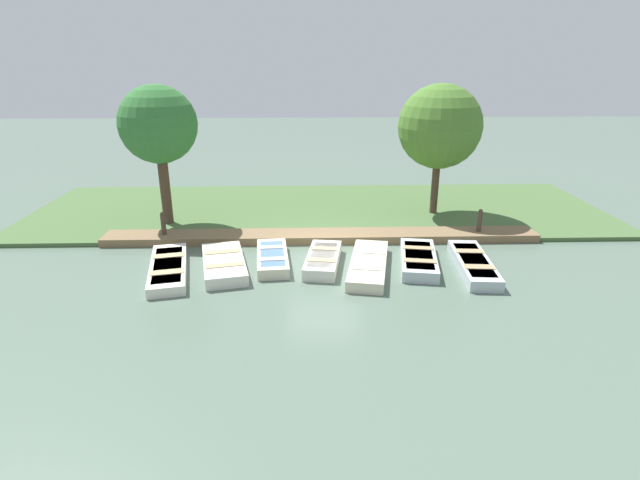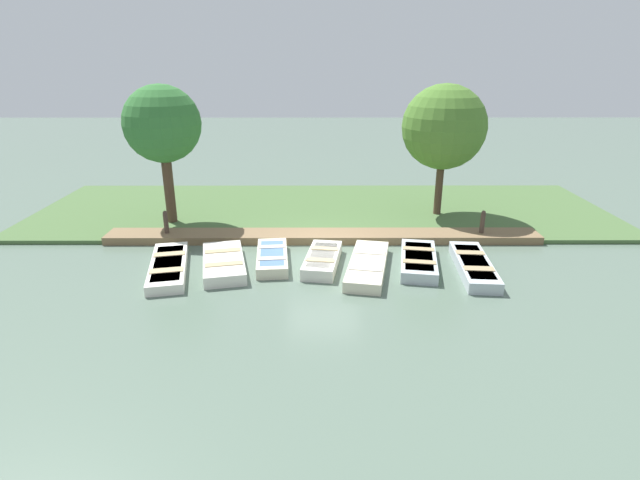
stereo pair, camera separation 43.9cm
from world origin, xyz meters
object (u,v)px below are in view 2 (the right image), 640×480
object	(u,v)px
rowboat_0	(168,266)
mooring_post_near	(166,225)
rowboat_2	(272,257)
mooring_post_far	(482,225)
park_tree_left	(444,127)
rowboat_1	(224,263)
park_tree_far_left	(162,125)
rowboat_5	(418,260)
rowboat_6	(474,266)
rowboat_3	(322,260)
rowboat_4	(368,265)

from	to	relation	value
rowboat_0	mooring_post_near	bearing A→B (deg)	-175.52
rowboat_2	mooring_post_far	xyz separation A→B (m)	(-2.11, 7.42, 0.38)
rowboat_2	park_tree_left	world-z (taller)	park_tree_left
rowboat_0	rowboat_2	bearing A→B (deg)	90.24
rowboat_1	park_tree_far_left	xyz separation A→B (m)	(-4.33, -2.80, 3.71)
rowboat_1	park_tree_left	size ratio (longest dim) A/B	0.59
rowboat_5	mooring_post_far	world-z (taller)	mooring_post_far
rowboat_5	rowboat_6	bearing A→B (deg)	85.06
rowboat_0	rowboat_5	size ratio (longest dim) A/B	1.19
rowboat_2	rowboat_6	distance (m)	6.37
mooring_post_far	park_tree_left	distance (m)	4.29
rowboat_5	rowboat_6	distance (m)	1.69
rowboat_6	park_tree_left	size ratio (longest dim) A/B	0.65
rowboat_2	rowboat_3	world-z (taller)	rowboat_3
rowboat_0	rowboat_4	size ratio (longest dim) A/B	1.00
park_tree_left	rowboat_3	bearing A→B (deg)	-43.03
rowboat_2	mooring_post_near	size ratio (longest dim) A/B	2.48
rowboat_0	rowboat_5	distance (m)	7.87
rowboat_1	rowboat_2	size ratio (longest dim) A/B	1.14
rowboat_4	park_tree_left	distance (m)	7.37
rowboat_3	rowboat_5	bearing A→B (deg)	97.77
rowboat_4	mooring_post_near	bearing A→B (deg)	-100.51
rowboat_3	park_tree_far_left	bearing A→B (deg)	-116.47
rowboat_1	park_tree_left	distance (m)	10.17
rowboat_0	rowboat_4	distance (m)	6.20
rowboat_0	rowboat_1	distance (m)	1.69
rowboat_6	park_tree_far_left	distance (m)	12.15
rowboat_1	mooring_post_far	xyz separation A→B (m)	(-2.56, 8.91, 0.37)
rowboat_3	rowboat_6	world-z (taller)	rowboat_3
rowboat_5	rowboat_6	world-z (taller)	rowboat_5
rowboat_1	mooring_post_near	world-z (taller)	mooring_post_near
rowboat_1	rowboat_4	distance (m)	4.53
rowboat_4	rowboat_5	distance (m)	1.69
rowboat_1	rowboat_6	bearing A→B (deg)	75.95
rowboat_3	rowboat_4	size ratio (longest dim) A/B	0.75
park_tree_far_left	park_tree_left	size ratio (longest dim) A/B	1.01
rowboat_3	rowboat_1	bearing A→B (deg)	-77.90
rowboat_4	mooring_post_far	size ratio (longest dim) A/B	3.26
rowboat_5	park_tree_far_left	distance (m)	10.58
rowboat_4	park_tree_left	xyz separation A→B (m)	(-5.53, 3.39, 3.49)
mooring_post_near	park_tree_left	xyz separation A→B (m)	(-2.78, 10.42, 3.11)
rowboat_0	rowboat_5	world-z (taller)	rowboat_5
mooring_post_near	park_tree_far_left	distance (m)	3.79
rowboat_1	mooring_post_near	distance (m)	3.60
rowboat_0	park_tree_far_left	bearing A→B (deg)	-178.11
rowboat_2	rowboat_3	distance (m)	1.64
park_tree_far_left	park_tree_left	world-z (taller)	park_tree_far_left
rowboat_0	rowboat_1	xyz separation A→B (m)	(-0.24, 1.67, 0.03)
rowboat_0	rowboat_1	bearing A→B (deg)	86.17
rowboat_2	rowboat_4	world-z (taller)	rowboat_2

